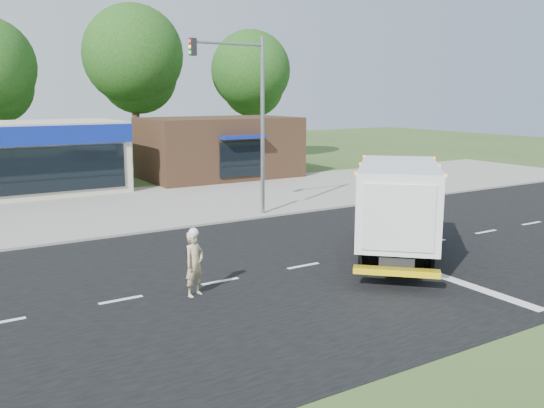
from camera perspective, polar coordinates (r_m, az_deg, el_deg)
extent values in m
plane|color=#385123|center=(18.79, 3.11, -6.18)|extent=(120.00, 120.00, 0.00)
cube|color=black|center=(18.79, 3.11, -6.17)|extent=(60.00, 14.00, 0.02)
cube|color=gray|center=(25.72, -7.36, -1.48)|extent=(60.00, 2.40, 0.12)
cube|color=gray|center=(31.01, -11.80, 0.38)|extent=(60.00, 9.00, 0.02)
cube|color=silver|center=(16.29, -14.74, -9.16)|extent=(1.20, 0.15, 0.01)
cube|color=silver|center=(17.32, -5.15, -7.63)|extent=(1.20, 0.15, 0.01)
cube|color=silver|center=(18.78, 3.11, -6.13)|extent=(1.20, 0.15, 0.01)
cube|color=silver|center=(20.58, 10.02, -4.77)|extent=(1.20, 0.15, 0.01)
cube|color=silver|center=(22.63, 15.72, -3.59)|extent=(1.20, 0.15, 0.01)
cube|color=silver|center=(24.88, 20.42, -2.59)|extent=(1.20, 0.15, 0.01)
cube|color=silver|center=(27.27, 24.32, -1.75)|extent=(1.20, 0.15, 0.01)
cube|color=silver|center=(18.55, 16.21, -6.78)|extent=(0.40, 7.00, 0.01)
cube|color=black|center=(19.32, 12.20, -3.77)|extent=(4.19, 4.35, 0.35)
cube|color=silver|center=(22.64, 12.24, 0.57)|extent=(2.96, 2.95, 2.12)
cube|color=black|center=(23.55, 12.25, 1.45)|extent=(1.49, 1.43, 0.91)
cube|color=white|center=(19.02, 12.37, 0.35)|extent=(5.22, 5.32, 2.37)
cube|color=silver|center=(16.54, 12.42, -1.38)|extent=(1.51, 1.43, 1.91)
cube|color=yellow|center=(16.74, 12.22, -6.57)|extent=(2.00, 1.92, 0.18)
cube|color=orange|center=(18.85, 12.51, 3.81)|extent=(5.11, 5.20, 0.08)
cylinder|color=black|center=(22.91, 9.74, -1.97)|extent=(0.88, 0.91, 0.97)
cylinder|color=black|center=(22.93, 14.53, -2.15)|extent=(0.88, 0.91, 0.97)
cylinder|color=black|center=(18.71, 9.09, -4.84)|extent=(0.88, 0.91, 0.97)
cylinder|color=black|center=(18.74, 15.27, -5.07)|extent=(0.88, 0.91, 0.97)
imported|color=tan|center=(15.99, -7.70, -5.91)|extent=(0.78, 0.67, 1.82)
sphere|color=white|center=(15.77, -7.78, -2.85)|extent=(0.28, 0.28, 0.28)
cube|color=#382316|center=(38.96, -5.23, 5.60)|extent=(10.00, 6.00, 4.00)
cube|color=navy|center=(36.15, -3.04, 6.66)|extent=(3.00, 1.20, 0.20)
cube|color=black|center=(36.32, -3.06, 4.46)|extent=(3.00, 0.12, 2.20)
cylinder|color=gray|center=(26.03, -0.94, 7.52)|extent=(0.18, 0.18, 8.00)
cylinder|color=gray|center=(25.26, -4.41, 15.56)|extent=(3.40, 0.12, 0.12)
cube|color=black|center=(24.55, -7.84, 15.17)|extent=(0.25, 0.25, 0.70)
cylinder|color=#332114|center=(45.09, -13.34, 8.50)|extent=(0.56, 0.56, 7.84)
sphere|color=#144717|center=(45.16, -13.59, 14.18)|extent=(7.39, 7.39, 7.39)
sphere|color=#144717|center=(45.72, -13.10, 12.33)|extent=(5.82, 5.82, 5.82)
cylinder|color=#332114|center=(49.20, -2.09, 8.45)|extent=(0.56, 0.56, 7.00)
sphere|color=#144717|center=(49.20, -2.13, 13.11)|extent=(6.60, 6.60, 6.60)
sphere|color=#144717|center=(49.85, -1.89, 11.59)|extent=(5.20, 5.20, 5.20)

